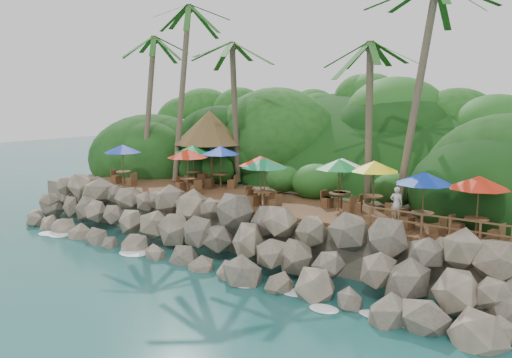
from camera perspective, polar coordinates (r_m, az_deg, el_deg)
The scene contains 12 objects.
ground at distance 24.95m, azimuth -8.40°, elevation -9.50°, with size 140.00×140.00×0.00m, color #19514F.
land_base at distance 37.32m, azimuth 9.25°, elevation -1.62°, with size 32.00×25.20×2.10m, color gray.
jungle_hill at distance 44.20m, azimuth 13.74°, elevation -1.48°, with size 44.80×28.00×15.40m, color #143811.
seawall at distance 26.00m, azimuth -5.32°, elevation -6.02°, with size 29.00×4.00×2.30m, color gray, non-canonical shape.
terrace at distance 28.76m, azimuth 0.00°, elevation -2.36°, with size 26.00×5.00×0.20m, color brown.
jungle_foliage at distance 36.67m, azimuth 8.48°, elevation -3.47°, with size 44.00×16.00×12.00m, color #143811, non-canonical shape.
foam_line at distance 25.14m, azimuth -7.92°, elevation -9.27°, with size 25.20×0.80×0.06m.
palms at distance 29.84m, azimuth 4.86°, elevation 16.62°, with size 32.99×7.49×12.59m.
palapa at distance 35.01m, azimuth -5.05°, elevation 5.58°, with size 4.77×4.77×4.60m.
dining_clusters at distance 27.24m, azimuth 2.22°, elevation 1.69°, with size 23.62×5.54×2.54m.
railing at distance 21.62m, azimuth 20.26°, elevation -4.87°, with size 7.20×0.10×1.00m.
waiter at distance 24.47m, azimuth 14.95°, elevation -2.61°, with size 0.57×0.37×1.56m, color silver.
Camera 1 is at (16.90, -16.56, 7.92)m, focal length 36.95 mm.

